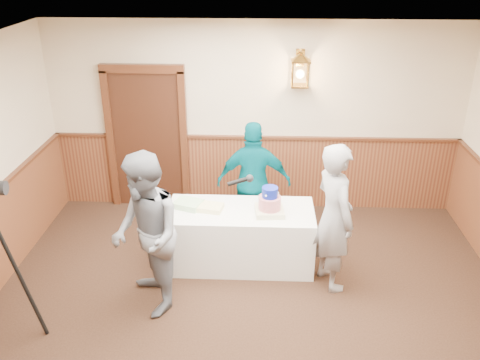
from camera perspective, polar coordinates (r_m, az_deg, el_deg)
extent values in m
cube|color=beige|center=(7.44, 1.75, 6.91)|extent=(6.00, 0.02, 2.80)
cube|color=white|center=(3.69, 1.15, 10.65)|extent=(6.00, 7.00, 0.02)
cube|color=#552818|center=(7.73, 1.67, 0.87)|extent=(5.98, 0.04, 1.10)
cube|color=#492313|center=(7.50, 1.72, 4.79)|extent=(5.98, 0.07, 0.04)
cube|color=#33180E|center=(7.70, -10.32, 4.37)|extent=(1.00, 0.06, 2.10)
cube|color=white|center=(6.42, 0.08, -6.33)|extent=(1.80, 0.80, 0.75)
cube|color=beige|center=(6.15, 3.32, -3.48)|extent=(0.37, 0.37, 0.07)
cylinder|color=#BB0017|center=(6.10, 3.35, -2.55)|extent=(0.27, 0.27, 0.16)
cylinder|color=#0F1E96|center=(6.03, 3.38, -1.37)|extent=(0.19, 0.19, 0.12)
cube|color=#F1EE90|center=(6.23, -3.36, -3.10)|extent=(0.34, 0.28, 0.06)
cube|color=#A1E3A0|center=(6.32, -5.82, -2.70)|extent=(0.39, 0.35, 0.08)
imported|color=slate|center=(5.48, -10.50, -6.14)|extent=(1.00, 1.10, 1.83)
cylinder|color=black|center=(5.37, -0.27, -0.18)|extent=(0.23, 0.10, 0.09)
sphere|color=black|center=(5.39, 1.09, 0.18)|extent=(0.08, 0.08, 0.08)
imported|color=gray|center=(5.87, 10.50, -4.14)|extent=(0.64, 0.77, 1.79)
imported|color=#00505C|center=(6.74, 1.58, -0.26)|extent=(0.98, 0.42, 1.67)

